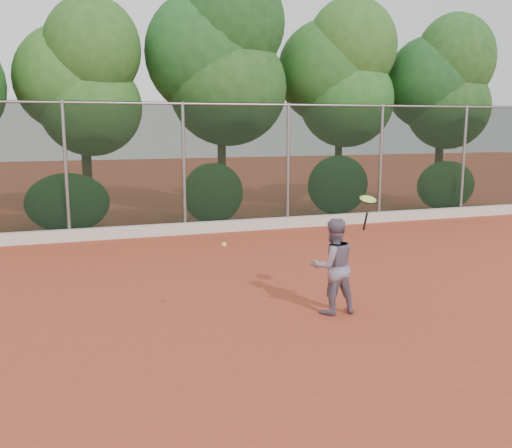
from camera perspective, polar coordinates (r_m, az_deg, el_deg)
name	(u,v)px	position (r m, az deg, el deg)	size (l,w,h in m)	color
ground	(276,312)	(9.13, 2.04, -8.80)	(80.00, 80.00, 0.00)	#AA3F28
concrete_curb	(187,228)	(15.46, -6.95, -0.45)	(24.00, 0.20, 0.30)	silver
tennis_player	(333,266)	(8.96, 7.70, -4.20)	(0.73, 0.57, 1.51)	slate
chainlink_fence	(184,164)	(15.42, -7.23, 5.93)	(24.09, 0.09, 3.50)	black
foliage_backdrop	(149,72)	(17.30, -10.62, 14.71)	(23.70, 3.63, 7.55)	#442E1A
tennis_racket	(368,202)	(8.87, 11.12, 2.19)	(0.32, 0.31, 0.56)	black
tennis_ball_in_flight	(224,245)	(7.86, -3.22, -2.08)	(0.07, 0.07, 0.07)	#CAEF36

